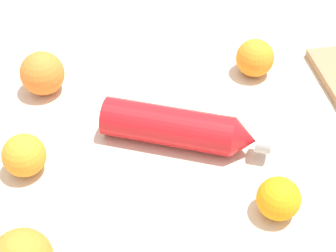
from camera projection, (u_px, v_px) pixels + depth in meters
ground_plane at (168, 118)px, 0.91m from camera, size 2.40×2.40×0.00m
water_bottle at (181, 128)px, 0.85m from camera, size 0.21×0.26×0.07m
orange_1 at (24, 155)px, 0.80m from camera, size 0.07×0.07×0.07m
orange_2 at (279, 199)px, 0.75m from camera, size 0.07×0.07×0.07m
orange_3 at (42, 73)px, 0.94m from camera, size 0.08×0.08×0.08m
orange_4 at (255, 58)px, 0.98m from camera, size 0.07×0.07×0.07m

